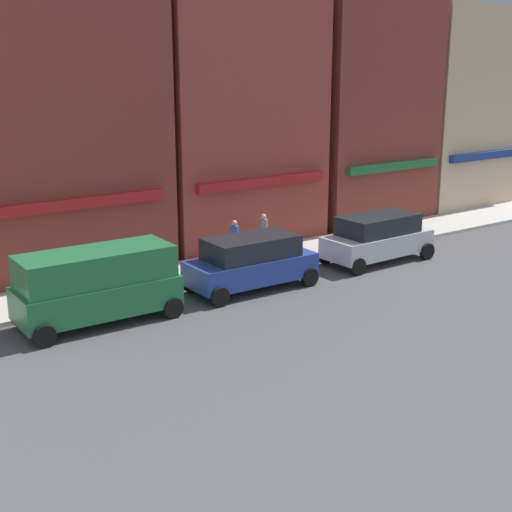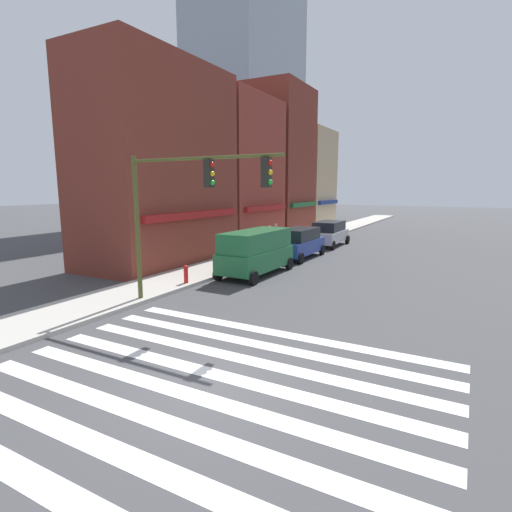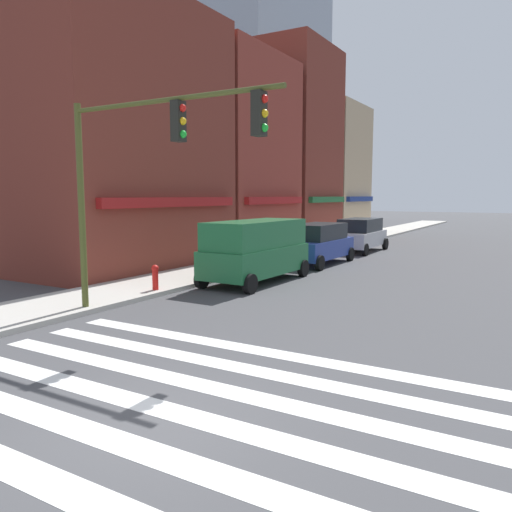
{
  "view_description": "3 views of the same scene",
  "coord_description": "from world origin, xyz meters",
  "px_view_note": "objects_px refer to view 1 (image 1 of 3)",
  "views": [
    {
      "loc": [
        2.97,
        -15.34,
        7.98
      ],
      "look_at": [
        17.15,
        4.7,
        1.2
      ],
      "focal_mm": 50.0,
      "sensor_mm": 36.0,
      "label": 1
    },
    {
      "loc": [
        -7.06,
        -5.14,
        4.53
      ],
      "look_at": [
        11.1,
        4.7,
        1.0
      ],
      "focal_mm": 28.0,
      "sensor_mm": 36.0,
      "label": 2
    },
    {
      "loc": [
        -5.06,
        -4.77,
        3.27
      ],
      "look_at": [
        11.1,
        4.7,
        1.0
      ],
      "focal_mm": 35.0,
      "sensor_mm": 36.0,
      "label": 3
    }
  ],
  "objects_px": {
    "suv_blue": "(251,261)",
    "suv_silver": "(378,237)",
    "van_green": "(97,283)",
    "pedestrian_blue_shirt": "(235,241)",
    "pedestrian_grey_coat": "(264,234)"
  },
  "relations": [
    {
      "from": "suv_blue",
      "to": "suv_silver",
      "type": "xyz_separation_m",
      "value": [
        6.26,
        0.0,
        0.0
      ]
    },
    {
      "from": "van_green",
      "to": "suv_blue",
      "type": "xyz_separation_m",
      "value": [
        5.84,
        0.0,
        -0.25
      ]
    },
    {
      "from": "suv_blue",
      "to": "pedestrian_blue_shirt",
      "type": "bearing_deg",
      "value": 69.21
    },
    {
      "from": "pedestrian_blue_shirt",
      "to": "suv_blue",
      "type": "bearing_deg",
      "value": -100.46
    },
    {
      "from": "van_green",
      "to": "pedestrian_grey_coat",
      "type": "distance_m",
      "value": 9.02
    },
    {
      "from": "suv_silver",
      "to": "van_green",
      "type": "bearing_deg",
      "value": 178.81
    },
    {
      "from": "suv_blue",
      "to": "suv_silver",
      "type": "height_order",
      "value": "same"
    },
    {
      "from": "van_green",
      "to": "suv_blue",
      "type": "distance_m",
      "value": 5.84
    },
    {
      "from": "pedestrian_grey_coat",
      "to": "suv_blue",
      "type": "bearing_deg",
      "value": -178.71
    },
    {
      "from": "suv_blue",
      "to": "pedestrian_grey_coat",
      "type": "distance_m",
      "value": 3.99
    },
    {
      "from": "pedestrian_grey_coat",
      "to": "van_green",
      "type": "bearing_deg",
      "value": 152.69
    },
    {
      "from": "pedestrian_grey_coat",
      "to": "pedestrian_blue_shirt",
      "type": "height_order",
      "value": "same"
    },
    {
      "from": "pedestrian_grey_coat",
      "to": "pedestrian_blue_shirt",
      "type": "bearing_deg",
      "value": 143.95
    },
    {
      "from": "suv_blue",
      "to": "pedestrian_grey_coat",
      "type": "relative_size",
      "value": 2.67
    },
    {
      "from": "pedestrian_grey_coat",
      "to": "pedestrian_blue_shirt",
      "type": "distance_m",
      "value": 1.66
    }
  ]
}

